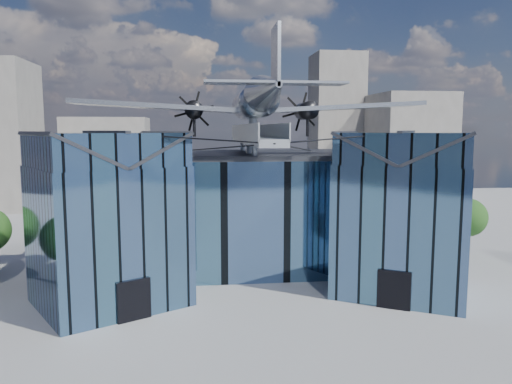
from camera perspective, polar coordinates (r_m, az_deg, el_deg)
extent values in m
plane|color=gray|center=(37.50, 0.37, -11.37)|extent=(120.00, 120.00, 0.00)
cube|color=#45698E|center=(45.08, -1.05, -1.99)|extent=(28.00, 14.00, 9.50)
cube|color=#26272D|center=(44.57, -1.06, 4.30)|extent=(28.00, 14.00, 0.40)
cube|color=#45698E|center=(35.55, -16.52, -4.77)|extent=(11.79, 11.43, 9.50)
cube|color=#45698E|center=(34.85, -16.86, 4.69)|extent=(11.56, 11.20, 2.20)
cube|color=#26272D|center=(34.15, -20.42, 4.51)|extent=(7.98, 9.23, 2.40)
cube|color=#26272D|center=(35.68, -13.45, 4.85)|extent=(7.98, 9.23, 2.40)
cube|color=#26272D|center=(34.82, -16.93, 6.58)|extent=(4.30, 7.10, 0.18)
cube|color=black|center=(32.81, -13.78, -11.93)|extent=(2.03, 1.32, 2.60)
cube|color=black|center=(37.30, -10.01, -4.03)|extent=(0.34, 0.34, 9.50)
cube|color=#45698E|center=(38.08, 16.49, -3.99)|extent=(11.79, 11.43, 9.50)
cube|color=#45698E|center=(37.42, 16.80, 4.84)|extent=(11.56, 11.20, 2.20)
cube|color=#26272D|center=(37.74, 13.40, 4.97)|extent=(7.98, 9.23, 2.40)
cube|color=#26272D|center=(37.24, 20.26, 4.69)|extent=(7.98, 9.23, 2.40)
cube|color=#26272D|center=(37.40, 16.87, 6.60)|extent=(4.30, 7.10, 0.18)
cube|color=black|center=(35.02, 15.48, -10.75)|extent=(2.03, 1.32, 2.60)
cube|color=black|center=(38.83, 9.87, -3.58)|extent=(0.34, 0.34, 9.50)
cube|color=#8E949A|center=(39.05, -0.26, 5.96)|extent=(1.80, 21.00, 0.50)
cube|color=#8E949A|center=(38.95, -1.59, 6.91)|extent=(0.08, 21.00, 1.10)
cube|color=#8E949A|center=(39.16, 1.06, 6.91)|extent=(0.08, 21.00, 1.10)
cylinder|color=#8E949A|center=(48.52, -1.54, 5.39)|extent=(0.44, 0.44, 1.35)
cylinder|color=#8E949A|center=(42.55, -0.80, 5.15)|extent=(0.44, 0.44, 1.35)
cylinder|color=#8E949A|center=(38.57, -0.18, 4.94)|extent=(0.44, 0.44, 1.35)
cylinder|color=#8E949A|center=(39.54, -0.34, 7.35)|extent=(0.70, 0.70, 1.40)
cylinder|color=black|center=(31.31, -8.32, 6.15)|extent=(10.55, 6.08, 0.69)
cylinder|color=black|center=(32.76, 10.47, 6.14)|extent=(10.55, 6.08, 0.69)
cylinder|color=black|center=(36.84, -4.56, 5.01)|extent=(6.09, 17.04, 1.19)
cylinder|color=black|center=(37.56, 4.66, 5.05)|extent=(6.09, 17.04, 1.19)
cylinder|color=#A1A6AD|center=(39.60, -0.35, 10.17)|extent=(2.50, 11.00, 2.50)
sphere|color=#A1A6AD|center=(45.06, -1.14, 9.80)|extent=(2.50, 2.50, 2.50)
cube|color=black|center=(44.10, -1.01, 10.76)|extent=(1.60, 1.40, 0.50)
cone|color=#A1A6AD|center=(30.71, 1.57, 11.62)|extent=(2.50, 7.00, 2.50)
cube|color=#A1A6AD|center=(28.62, 2.28, 15.17)|extent=(0.18, 2.40, 3.40)
cube|color=#A1A6AD|center=(28.56, 2.23, 12.36)|extent=(8.00, 1.80, 0.14)
cube|color=#A1A6AD|center=(40.41, -10.56, 9.57)|extent=(14.00, 3.20, 1.08)
cylinder|color=black|center=(40.92, -7.10, 9.25)|extent=(1.44, 3.20, 1.44)
cone|color=black|center=(42.72, -7.09, 9.16)|extent=(0.70, 0.70, 0.70)
cube|color=black|center=(42.87, -7.09, 9.15)|extent=(1.05, 0.06, 3.33)
cube|color=black|center=(42.87, -7.09, 9.15)|extent=(2.53, 0.06, 2.53)
cube|color=black|center=(42.87, -7.09, 9.15)|extent=(3.33, 0.06, 1.05)
cylinder|color=black|center=(40.29, -7.08, 7.54)|extent=(0.24, 0.24, 1.75)
cube|color=#A1A6AD|center=(41.92, 9.18, 9.50)|extent=(14.00, 3.20, 1.08)
cylinder|color=black|center=(41.90, 5.75, 9.22)|extent=(1.44, 3.20, 1.44)
cone|color=black|center=(43.66, 5.23, 9.14)|extent=(0.70, 0.70, 0.70)
cube|color=black|center=(43.81, 5.19, 9.13)|extent=(1.05, 0.06, 3.33)
cube|color=black|center=(43.81, 5.19, 9.13)|extent=(2.53, 0.06, 2.53)
cube|color=black|center=(43.81, 5.19, 9.13)|extent=(3.33, 0.06, 1.05)
cylinder|color=black|center=(41.29, 5.91, 7.55)|extent=(0.24, 0.24, 1.75)
cube|color=gray|center=(90.96, 16.91, 5.00)|extent=(12.00, 14.00, 18.00)
cube|color=gray|center=(91.75, -16.57, 3.77)|extent=(14.00, 10.00, 14.00)
cube|color=gray|center=(96.97, 9.13, 7.69)|extent=(9.00, 9.00, 26.00)
cylinder|color=#362715|center=(50.97, 22.92, -5.37)|extent=(0.43, 0.43, 2.72)
sphere|color=#254E1B|center=(50.52, 23.05, -2.68)|extent=(4.06, 4.06, 3.56)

